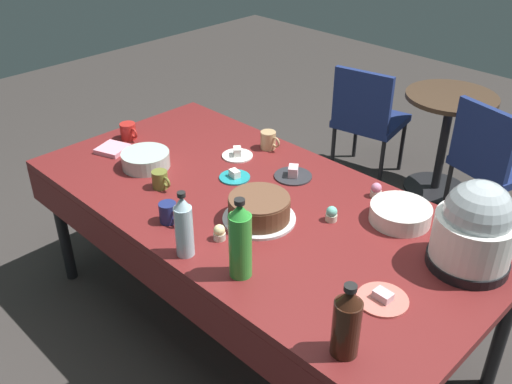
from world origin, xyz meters
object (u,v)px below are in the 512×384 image
at_px(soda_bottle_lime_soda, 240,241).
at_px(coffee_mug_red, 128,131).
at_px(coffee_mug_olive, 160,180).
at_px(dessert_plate_teal, 235,176).
at_px(cupcake_lemon, 376,190).
at_px(maroon_chair_right, 492,159).
at_px(cupcake_vanilla, 332,214).
at_px(potluck_table, 256,213).
at_px(glass_salad_bowl, 146,160).
at_px(slow_cooker, 474,229).
at_px(coffee_mug_navy, 168,213).
at_px(dessert_plate_white, 237,154).
at_px(round_cafe_table, 446,126).
at_px(soda_bottle_cola, 347,322).
at_px(maroon_chair_left, 367,116).
at_px(coffee_mug_tan, 269,140).
at_px(frosted_layer_cake, 259,209).
at_px(soda_bottle_water, 184,226).
at_px(dessert_plate_charcoal, 293,174).
at_px(ceramic_snack_bowl, 400,214).
at_px(cupcake_mint, 219,233).
at_px(dessert_plate_coral, 383,298).

distance_m(soda_bottle_lime_soda, coffee_mug_red, 1.32).
distance_m(coffee_mug_olive, coffee_mug_red, 0.58).
distance_m(dessert_plate_teal, cupcake_lemon, 0.67).
bearing_deg(maroon_chair_right, cupcake_vanilla, -91.80).
distance_m(potluck_table, glass_salad_bowl, 0.65).
xyz_separation_m(slow_cooker, coffee_mug_navy, (-1.03, -0.62, -0.12)).
xyz_separation_m(slow_cooker, dessert_plate_white, (-1.26, -0.00, -0.15)).
bearing_deg(round_cafe_table, glass_salad_bowl, -105.69).
relative_size(dessert_plate_white, coffee_mug_olive, 1.40).
height_order(soda_bottle_cola, maroon_chair_left, soda_bottle_cola).
xyz_separation_m(glass_salad_bowl, coffee_mug_tan, (0.29, 0.57, 0.01)).
bearing_deg(cupcake_vanilla, slow_cooker, 12.62).
relative_size(cupcake_lemon, coffee_mug_navy, 0.59).
distance_m(coffee_mug_red, maroon_chair_right, 2.16).
xyz_separation_m(cupcake_lemon, coffee_mug_tan, (-0.68, 0.01, 0.02)).
xyz_separation_m(glass_salad_bowl, cupcake_vanilla, (0.95, 0.27, -0.01)).
bearing_deg(frosted_layer_cake, coffee_mug_navy, -132.92).
bearing_deg(coffee_mug_tan, soda_bottle_water, -65.60).
distance_m(frosted_layer_cake, coffee_mug_tan, 0.68).
height_order(frosted_layer_cake, maroon_chair_left, frosted_layer_cake).
bearing_deg(maroon_chair_right, frosted_layer_cake, -98.73).
bearing_deg(round_cafe_table, maroon_chair_right, -27.34).
bearing_deg(coffee_mug_red, coffee_mug_navy, -23.31).
height_order(potluck_table, cupcake_vanilla, cupcake_vanilla).
bearing_deg(dessert_plate_charcoal, ceramic_snack_bowl, 3.57).
bearing_deg(dessert_plate_teal, coffee_mug_navy, -80.64).
height_order(ceramic_snack_bowl, dessert_plate_teal, ceramic_snack_bowl).
bearing_deg(ceramic_snack_bowl, coffee_mug_tan, 173.33).
bearing_deg(cupcake_vanilla, coffee_mug_navy, -134.24).
bearing_deg(coffee_mug_olive, coffee_mug_tan, 83.39).
distance_m(potluck_table, coffee_mug_navy, 0.42).
bearing_deg(soda_bottle_water, ceramic_snack_bowl, 59.34).
height_order(potluck_table, slow_cooker, slow_cooker).
bearing_deg(cupcake_mint, soda_bottle_cola, -10.05).
relative_size(potluck_table, glass_salad_bowl, 9.25).
distance_m(slow_cooker, coffee_mug_tan, 1.23).
bearing_deg(coffee_mug_olive, maroon_chair_left, 94.11).
xyz_separation_m(ceramic_snack_bowl, cupcake_vanilla, (-0.21, -0.20, -0.00)).
height_order(ceramic_snack_bowl, coffee_mug_red, coffee_mug_red).
distance_m(ceramic_snack_bowl, maroon_chair_right, 1.37).
height_order(cupcake_vanilla, maroon_chair_left, maroon_chair_left).
bearing_deg(cupcake_vanilla, coffee_mug_olive, -154.83).
height_order(glass_salad_bowl, soda_bottle_lime_soda, soda_bottle_lime_soda).
xyz_separation_m(frosted_layer_cake, cupcake_vanilla, (0.22, 0.21, -0.02)).
bearing_deg(frosted_layer_cake, potluck_table, 140.16).
distance_m(ceramic_snack_bowl, dessert_plate_white, 0.92).
distance_m(coffee_mug_olive, coffee_mug_navy, 0.29).
bearing_deg(dessert_plate_coral, cupcake_mint, -166.92).
bearing_deg(cupcake_mint, soda_bottle_lime_soda, -22.70).
distance_m(cupcake_lemon, soda_bottle_cola, 0.98).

